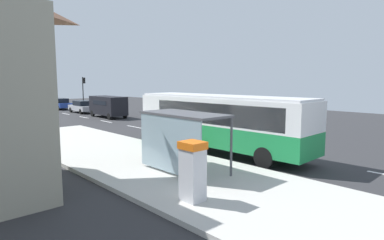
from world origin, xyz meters
TOP-DOWN VIEW (x-y plane):
  - ground_plane at (0.00, 14.00)m, footprint 56.00×92.00m
  - sidewalk_platform at (-6.40, 2.00)m, footprint 6.20×30.00m
  - lane_stripe_seg_1 at (0.25, -1.00)m, footprint 0.16×2.20m
  - lane_stripe_seg_2 at (0.25, 4.00)m, footprint 0.16×2.20m
  - lane_stripe_seg_3 at (0.25, 9.00)m, footprint 0.16×2.20m
  - lane_stripe_seg_4 at (0.25, 14.00)m, footprint 0.16×2.20m
  - lane_stripe_seg_5 at (0.25, 19.00)m, footprint 0.16×2.20m
  - lane_stripe_seg_6 at (0.25, 24.00)m, footprint 0.16×2.20m
  - lane_stripe_seg_7 at (0.25, 29.00)m, footprint 0.16×2.20m
  - bus at (-1.71, 2.31)m, footprint 2.80×11.07m
  - white_van at (2.20, 22.14)m, footprint 2.16×5.26m
  - sedan_near at (2.30, 35.80)m, footprint 1.92×4.44m
  - sedan_far at (2.30, 28.87)m, footprint 1.89×4.42m
  - ticket_machine at (-8.23, -2.47)m, footprint 0.66×0.76m
  - recycling_bin_orange at (-4.20, 2.82)m, footprint 0.52×0.52m
  - recycling_bin_yellow at (-4.20, 3.52)m, footprint 0.52×0.52m
  - recycling_bin_green at (-4.20, 4.22)m, footprint 0.52×0.52m
  - traffic_light_near_side at (5.51, 35.28)m, footprint 0.49×0.28m
  - traffic_light_far_side at (-3.10, 36.08)m, footprint 0.49×0.28m
  - traffic_light_median at (0.39, 36.88)m, footprint 0.49×0.28m
  - bus_shelter at (-6.41, 0.33)m, footprint 1.80×4.00m

SIDE VIEW (x-z plane):
  - ground_plane at x=0.00m, z-range -0.04..0.00m
  - lane_stripe_seg_1 at x=0.25m, z-range 0.00..0.01m
  - lane_stripe_seg_2 at x=0.25m, z-range 0.00..0.01m
  - lane_stripe_seg_3 at x=0.25m, z-range 0.00..0.01m
  - lane_stripe_seg_4 at x=0.25m, z-range 0.00..0.01m
  - lane_stripe_seg_5 at x=0.25m, z-range 0.00..0.01m
  - lane_stripe_seg_6 at x=0.25m, z-range 0.00..0.01m
  - lane_stripe_seg_7 at x=0.25m, z-range 0.00..0.01m
  - sidewalk_platform at x=-6.40m, z-range 0.00..0.18m
  - recycling_bin_orange at x=-4.20m, z-range 0.18..1.13m
  - recycling_bin_yellow at x=-4.20m, z-range 0.18..1.13m
  - recycling_bin_green at x=-4.20m, z-range 0.18..1.13m
  - sedan_near at x=2.30m, z-range 0.03..1.55m
  - sedan_far at x=2.30m, z-range 0.03..1.55m
  - ticket_machine at x=-8.23m, z-range 0.20..2.14m
  - white_van at x=2.20m, z-range 0.19..2.49m
  - bus at x=-1.71m, z-range 0.24..3.45m
  - bus_shelter at x=-6.41m, z-range 0.85..3.35m
  - traffic_light_near_side at x=5.51m, z-range 0.77..5.27m
  - traffic_light_far_side at x=-3.10m, z-range 0.84..6.03m
  - traffic_light_median at x=0.39m, z-range 0.87..6.28m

